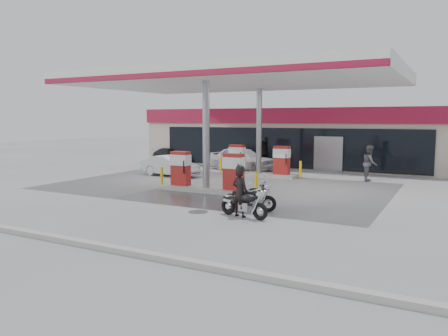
% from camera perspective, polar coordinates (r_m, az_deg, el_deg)
% --- Properties ---
extents(ground, '(90.00, 90.00, 0.00)m').
position_cam_1_polar(ground, '(18.38, -5.48, -3.94)').
color(ground, gray).
rests_on(ground, ground).
extents(wet_patch, '(6.00, 3.00, 0.00)m').
position_cam_1_polar(wet_patch, '(18.11, -4.16, -4.08)').
color(wet_patch, '#4C4C4F').
rests_on(wet_patch, ground).
extents(drain_cover, '(0.70, 0.70, 0.01)m').
position_cam_1_polar(drain_cover, '(15.67, -3.40, -5.73)').
color(drain_cover, '#38383A').
rests_on(drain_cover, ground).
extents(kerb, '(28.00, 0.25, 0.15)m').
position_cam_1_polar(kerb, '(13.25, -22.61, -8.19)').
color(kerb, gray).
rests_on(kerb, ground).
extents(store_building, '(22.00, 8.22, 4.00)m').
position_cam_1_polar(store_building, '(32.59, 10.18, 4.09)').
color(store_building, beige).
rests_on(store_building, ground).
extents(canopy, '(16.00, 10.02, 5.51)m').
position_cam_1_polar(canopy, '(22.50, 1.56, 11.47)').
color(canopy, silver).
rests_on(canopy, ground).
extents(pump_island_near, '(5.14, 1.30, 1.78)m').
position_cam_1_polar(pump_island_near, '(19.95, -2.33, -1.03)').
color(pump_island_near, '#9E9E99').
rests_on(pump_island_near, ground).
extents(pump_island_far, '(5.14, 1.30, 1.78)m').
position_cam_1_polar(pump_island_far, '(25.27, 4.56, 0.55)').
color(pump_island_far, '#9E9E99').
rests_on(pump_island_far, ground).
extents(main_motorcycle, '(1.92, 0.82, 0.99)m').
position_cam_1_polar(main_motorcycle, '(14.72, 2.71, -4.80)').
color(main_motorcycle, black).
rests_on(main_motorcycle, ground).
extents(biker_main, '(0.68, 0.51, 1.67)m').
position_cam_1_polar(biker_main, '(14.76, 2.11, -3.19)').
color(biker_main, black).
rests_on(biker_main, ground).
extents(parked_motorcycle, '(1.99, 0.76, 1.03)m').
position_cam_1_polar(parked_motorcycle, '(15.74, 3.40, -4.01)').
color(parked_motorcycle, black).
rests_on(parked_motorcycle, ground).
extents(sedan_white, '(4.63, 2.43, 1.50)m').
position_cam_1_polar(sedan_white, '(28.14, 2.38, 1.25)').
color(sedan_white, silver).
rests_on(sedan_white, ground).
extents(attendant, '(0.87, 1.04, 1.91)m').
position_cam_1_polar(attendant, '(24.51, 18.51, 0.62)').
color(attendant, '#5A5A5F').
rests_on(attendant, ground).
extents(hatchback_silver, '(3.79, 1.87, 1.19)m').
position_cam_1_polar(hatchback_silver, '(25.39, -6.99, 0.29)').
color(hatchback_silver, '#B5B9BE').
rests_on(hatchback_silver, ground).
extents(parked_car_left, '(4.02, 2.74, 1.08)m').
position_cam_1_polar(parked_car_left, '(33.14, -6.91, 1.64)').
color(parked_car_left, black).
rests_on(parked_car_left, ground).
extents(biker_walking, '(1.14, 1.13, 1.93)m').
position_cam_1_polar(biker_walking, '(29.23, 5.24, 1.85)').
color(biker_walking, black).
rests_on(biker_walking, ground).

